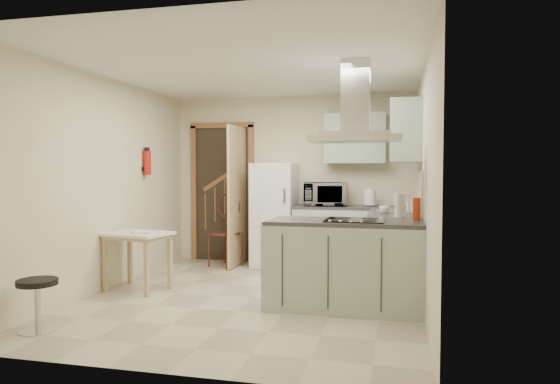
% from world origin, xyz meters
% --- Properties ---
extents(floor, '(4.20, 4.20, 0.00)m').
position_xyz_m(floor, '(0.00, 0.00, 0.00)').
color(floor, '#B3A98B').
rests_on(floor, ground).
extents(ceiling, '(4.20, 4.20, 0.00)m').
position_xyz_m(ceiling, '(0.00, 0.00, 2.50)').
color(ceiling, silver).
rests_on(ceiling, back_wall).
extents(back_wall, '(3.60, 0.00, 3.60)m').
position_xyz_m(back_wall, '(0.00, 2.10, 1.25)').
color(back_wall, beige).
rests_on(back_wall, floor).
extents(left_wall, '(0.00, 4.20, 4.20)m').
position_xyz_m(left_wall, '(-1.80, 0.00, 1.25)').
color(left_wall, beige).
rests_on(left_wall, floor).
extents(right_wall, '(0.00, 4.20, 4.20)m').
position_xyz_m(right_wall, '(1.80, 0.00, 1.25)').
color(right_wall, beige).
rests_on(right_wall, floor).
extents(doorway, '(1.10, 0.12, 2.10)m').
position_xyz_m(doorway, '(-1.10, 2.07, 1.05)').
color(doorway, brown).
rests_on(doorway, floor).
extents(fridge, '(0.60, 0.60, 1.50)m').
position_xyz_m(fridge, '(-0.20, 1.80, 0.75)').
color(fridge, white).
rests_on(fridge, floor).
extents(counter_back, '(1.08, 0.60, 0.90)m').
position_xyz_m(counter_back, '(0.66, 1.80, 0.45)').
color(counter_back, '#9EB2A0').
rests_on(counter_back, floor).
extents(counter_right, '(0.60, 1.95, 0.90)m').
position_xyz_m(counter_right, '(1.50, 1.12, 0.45)').
color(counter_right, '#9EB2A0').
rests_on(counter_right, floor).
extents(splashback, '(1.68, 0.02, 0.50)m').
position_xyz_m(splashback, '(0.96, 2.09, 1.15)').
color(splashback, beige).
rests_on(splashback, counter_back).
extents(wall_cabinet_back, '(0.85, 0.35, 0.70)m').
position_xyz_m(wall_cabinet_back, '(0.95, 1.93, 1.85)').
color(wall_cabinet_back, '#9EB2A0').
rests_on(wall_cabinet_back, back_wall).
extents(wall_cabinet_right, '(0.35, 0.90, 0.70)m').
position_xyz_m(wall_cabinet_right, '(1.62, 0.85, 1.85)').
color(wall_cabinet_right, '#9EB2A0').
rests_on(wall_cabinet_right, right_wall).
extents(peninsula, '(1.55, 0.65, 0.90)m').
position_xyz_m(peninsula, '(1.02, -0.18, 0.45)').
color(peninsula, '#9EB2A0').
rests_on(peninsula, floor).
extents(hob, '(0.58, 0.50, 0.01)m').
position_xyz_m(hob, '(1.12, -0.18, 0.91)').
color(hob, black).
rests_on(hob, peninsula).
extents(extractor_hood, '(0.90, 0.55, 0.10)m').
position_xyz_m(extractor_hood, '(1.12, -0.18, 1.72)').
color(extractor_hood, silver).
rests_on(extractor_hood, ceiling).
extents(sink, '(0.45, 0.40, 0.01)m').
position_xyz_m(sink, '(1.50, 0.95, 0.91)').
color(sink, silver).
rests_on(sink, counter_right).
extents(fire_extinguisher, '(0.10, 0.10, 0.32)m').
position_xyz_m(fire_extinguisher, '(-1.74, 0.90, 1.50)').
color(fire_extinguisher, '#B2140F').
rests_on(fire_extinguisher, left_wall).
extents(drop_leaf_table, '(0.81, 0.67, 0.68)m').
position_xyz_m(drop_leaf_table, '(-1.42, 0.05, 0.34)').
color(drop_leaf_table, tan).
rests_on(drop_leaf_table, floor).
extents(bentwood_chair, '(0.56, 0.56, 0.97)m').
position_xyz_m(bentwood_chair, '(-0.89, 1.64, 0.49)').
color(bentwood_chair, '#52331B').
rests_on(bentwood_chair, floor).
extents(stool, '(0.40, 0.40, 0.46)m').
position_xyz_m(stool, '(-1.51, -1.52, 0.23)').
color(stool, black).
rests_on(stool, floor).
extents(microwave, '(0.66, 0.50, 0.33)m').
position_xyz_m(microwave, '(0.54, 1.78, 1.06)').
color(microwave, black).
rests_on(microwave, counter_back).
extents(kettle, '(0.19, 0.19, 0.25)m').
position_xyz_m(kettle, '(1.16, 1.81, 1.03)').
color(kettle, white).
rests_on(kettle, counter_back).
extents(cereal_box, '(0.17, 0.25, 0.34)m').
position_xyz_m(cereal_box, '(0.77, 1.86, 1.07)').
color(cereal_box, orange).
rests_on(cereal_box, counter_back).
extents(soap_bottle, '(0.08, 0.08, 0.17)m').
position_xyz_m(soap_bottle, '(1.69, 1.22, 0.99)').
color(soap_bottle, silver).
rests_on(soap_bottle, counter_right).
extents(paper_towel, '(0.14, 0.14, 0.28)m').
position_xyz_m(paper_towel, '(1.57, 0.23, 1.04)').
color(paper_towel, silver).
rests_on(paper_towel, counter_right).
extents(cup, '(0.13, 0.13, 0.09)m').
position_xyz_m(cup, '(1.39, 0.70, 0.95)').
color(cup, silver).
rests_on(cup, counter_right).
extents(red_bottle, '(0.10, 0.10, 0.23)m').
position_xyz_m(red_bottle, '(1.73, -0.01, 1.01)').
color(red_bottle, '#AD310E').
rests_on(red_bottle, peninsula).
extents(book, '(0.29, 0.30, 0.11)m').
position_xyz_m(book, '(-1.45, -0.02, 0.73)').
color(book, brown).
rests_on(book, drop_leaf_table).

